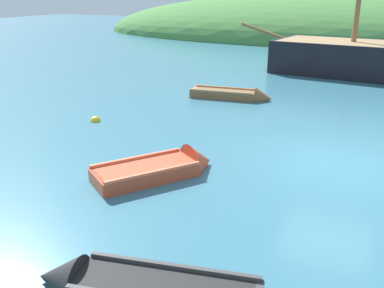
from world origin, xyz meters
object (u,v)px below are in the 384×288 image
(buoy_red, at_px, (198,88))
(buoy_yellow, at_px, (95,121))
(rowboat_outer_right, at_px, (164,170))
(rowboat_outer_left, at_px, (235,96))

(buoy_red, relative_size, buoy_yellow, 1.02)
(rowboat_outer_right, bearing_deg, buoy_yellow, 90.87)
(rowboat_outer_right, height_order, buoy_yellow, rowboat_outer_right)
(buoy_yellow, bearing_deg, rowboat_outer_right, -35.72)
(rowboat_outer_left, xyz_separation_m, buoy_red, (-2.29, 1.31, -0.11))
(buoy_red, distance_m, buoy_yellow, 6.65)
(rowboat_outer_left, height_order, buoy_yellow, rowboat_outer_left)
(rowboat_outer_right, xyz_separation_m, buoy_red, (-3.18, 9.69, -0.11))
(rowboat_outer_right, distance_m, buoy_red, 10.20)
(rowboat_outer_left, relative_size, buoy_yellow, 9.59)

